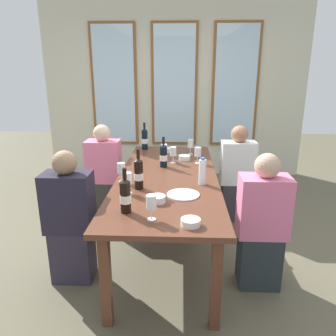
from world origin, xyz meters
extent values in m
plane|color=brown|center=(0.00, 0.00, 0.00)|extent=(12.00, 12.00, 0.00)
cube|color=beige|center=(0.00, 2.38, 1.45)|extent=(4.12, 0.06, 2.90)
cube|color=brown|center=(-0.95, 2.34, 1.45)|extent=(0.72, 0.03, 1.88)
cube|color=silver|center=(-0.95, 2.32, 1.45)|extent=(0.64, 0.01, 1.80)
cube|color=brown|center=(0.00, 2.34, 1.45)|extent=(0.72, 0.03, 1.88)
cube|color=silver|center=(0.00, 2.32, 1.45)|extent=(0.64, 0.01, 1.80)
cube|color=brown|center=(0.95, 2.34, 1.45)|extent=(0.72, 0.03, 1.88)
cube|color=silver|center=(0.95, 2.32, 1.45)|extent=(0.64, 0.01, 1.80)
cube|color=#573020|center=(0.00, 0.00, 0.72)|extent=(0.92, 2.35, 0.04)
cube|color=#573020|center=(-0.37, -1.08, 0.35)|extent=(0.07, 0.07, 0.70)
cube|color=#573020|center=(0.37, -1.08, 0.35)|extent=(0.07, 0.07, 0.70)
cube|color=#573020|center=(-0.37, 1.08, 0.35)|extent=(0.07, 0.07, 0.70)
cube|color=#573020|center=(0.37, 1.08, 0.35)|extent=(0.07, 0.07, 0.70)
cylinder|color=white|center=(0.15, -0.50, 0.74)|extent=(0.26, 0.26, 0.01)
cylinder|color=black|center=(-0.22, -0.37, 0.86)|extent=(0.08, 0.07, 0.24)
cone|color=black|center=(-0.22, -0.37, 0.99)|extent=(0.08, 0.07, 0.02)
cylinder|color=black|center=(-0.22, -0.37, 1.04)|extent=(0.03, 0.03, 0.08)
cylinder|color=silver|center=(-0.22, -0.37, 0.85)|extent=(0.08, 0.08, 0.06)
cylinder|color=black|center=(-0.26, -0.84, 0.85)|extent=(0.07, 0.07, 0.22)
cone|color=black|center=(-0.26, -0.84, 0.98)|extent=(0.07, 0.07, 0.02)
cylinder|color=black|center=(-0.26, -0.84, 1.03)|extent=(0.03, 0.03, 0.08)
cylinder|color=white|center=(-0.26, -0.84, 0.84)|extent=(0.08, 0.08, 0.06)
cylinder|color=black|center=(-0.33, 1.01, 0.86)|extent=(0.07, 0.08, 0.24)
cone|color=black|center=(-0.33, 1.01, 0.99)|extent=(0.07, 0.08, 0.02)
cylinder|color=black|center=(-0.33, 1.01, 1.04)|extent=(0.03, 0.03, 0.08)
cylinder|color=silver|center=(-0.33, 1.01, 0.85)|extent=(0.08, 0.08, 0.06)
cylinder|color=black|center=(-0.05, 0.27, 0.85)|extent=(0.08, 0.07, 0.21)
cone|color=black|center=(-0.05, 0.27, 0.96)|extent=(0.08, 0.07, 0.02)
cylinder|color=black|center=(-0.05, 0.27, 1.01)|extent=(0.03, 0.03, 0.08)
cylinder|color=silver|center=(-0.05, 0.27, 0.84)|extent=(0.08, 0.08, 0.06)
cylinder|color=white|center=(0.19, -1.02, 0.76)|extent=(0.13, 0.13, 0.05)
cylinder|color=white|center=(0.16, 0.55, 0.76)|extent=(0.13, 0.13, 0.05)
cylinder|color=white|center=(-0.02, 0.91, 0.76)|extent=(0.13, 0.13, 0.05)
cylinder|color=white|center=(-0.05, -0.65, 0.77)|extent=(0.13, 0.13, 0.05)
cylinder|color=white|center=(0.31, -0.24, 0.85)|extent=(0.06, 0.06, 0.22)
cylinder|color=blue|center=(0.31, -0.24, 0.97)|extent=(0.04, 0.04, 0.02)
cylinder|color=white|center=(0.30, 0.41, 0.74)|extent=(0.06, 0.06, 0.00)
cylinder|color=white|center=(0.30, 0.41, 0.78)|extent=(0.01, 0.01, 0.07)
cylinder|color=white|center=(0.30, 0.41, 0.87)|extent=(0.07, 0.07, 0.09)
cylinder|color=white|center=(-0.07, -0.95, 0.74)|extent=(0.06, 0.06, 0.00)
cylinder|color=white|center=(-0.07, -0.95, 0.78)|extent=(0.01, 0.01, 0.07)
cylinder|color=white|center=(-0.07, -0.95, 0.87)|extent=(0.07, 0.07, 0.09)
cylinder|color=beige|center=(-0.07, -0.95, 0.84)|extent=(0.06, 0.06, 0.03)
cylinder|color=white|center=(-0.06, 0.55, 0.74)|extent=(0.06, 0.06, 0.00)
cylinder|color=white|center=(-0.06, 0.55, 0.78)|extent=(0.01, 0.01, 0.07)
cylinder|color=white|center=(-0.06, 0.55, 0.87)|extent=(0.07, 0.07, 0.09)
cylinder|color=white|center=(-0.30, -0.48, 0.74)|extent=(0.06, 0.06, 0.00)
cylinder|color=white|center=(-0.30, -0.48, 0.78)|extent=(0.01, 0.01, 0.07)
cylinder|color=white|center=(-0.30, -0.48, 0.87)|extent=(0.07, 0.07, 0.09)
cylinder|color=maroon|center=(-0.30, -0.48, 0.83)|extent=(0.06, 0.06, 0.02)
cylinder|color=white|center=(0.04, 0.42, 0.74)|extent=(0.06, 0.06, 0.00)
cylinder|color=white|center=(0.04, 0.42, 0.78)|extent=(0.01, 0.01, 0.07)
cylinder|color=white|center=(0.04, 0.42, 0.87)|extent=(0.07, 0.07, 0.09)
cylinder|color=beige|center=(0.04, 0.42, 0.84)|extent=(0.06, 0.06, 0.04)
cylinder|color=white|center=(0.23, 0.80, 0.74)|extent=(0.06, 0.06, 0.00)
cylinder|color=white|center=(0.23, 0.80, 0.78)|extent=(0.01, 0.01, 0.07)
cylinder|color=white|center=(0.23, 0.80, 0.87)|extent=(0.07, 0.07, 0.09)
cylinder|color=#590C19|center=(0.23, 0.80, 0.84)|extent=(0.06, 0.06, 0.04)
cylinder|color=white|center=(-0.40, -0.21, 0.74)|extent=(0.06, 0.06, 0.00)
cylinder|color=white|center=(-0.40, -0.21, 0.78)|extent=(0.01, 0.01, 0.07)
cylinder|color=white|center=(-0.40, -0.21, 0.87)|extent=(0.07, 0.07, 0.09)
cube|color=#2F2939|center=(-0.76, -0.57, 0.23)|extent=(0.32, 0.24, 0.45)
cube|color=#262031|center=(-0.76, -0.57, 0.69)|extent=(0.38, 0.24, 0.48)
sphere|color=#997657|center=(-0.76, -0.57, 1.02)|extent=(0.19, 0.19, 0.19)
cube|color=#252D2F|center=(0.76, -0.58, 0.23)|extent=(0.32, 0.24, 0.45)
cube|color=pink|center=(0.76, -0.58, 0.69)|extent=(0.38, 0.24, 0.48)
sphere|color=tan|center=(0.76, -0.58, 1.02)|extent=(0.19, 0.19, 0.19)
cube|color=#373230|center=(-0.76, 0.62, 0.23)|extent=(0.32, 0.24, 0.45)
cube|color=pink|center=(-0.76, 0.62, 0.69)|extent=(0.38, 0.24, 0.48)
sphere|color=beige|center=(-0.76, 0.62, 1.02)|extent=(0.19, 0.19, 0.19)
cube|color=#322F39|center=(0.76, 0.64, 0.23)|extent=(0.32, 0.24, 0.45)
cube|color=silver|center=(0.76, 0.64, 0.69)|extent=(0.38, 0.24, 0.48)
sphere|color=#A26B4F|center=(0.76, 0.64, 1.02)|extent=(0.19, 0.19, 0.19)
camera|label=1|loc=(0.13, -2.90, 1.70)|focal=34.57mm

